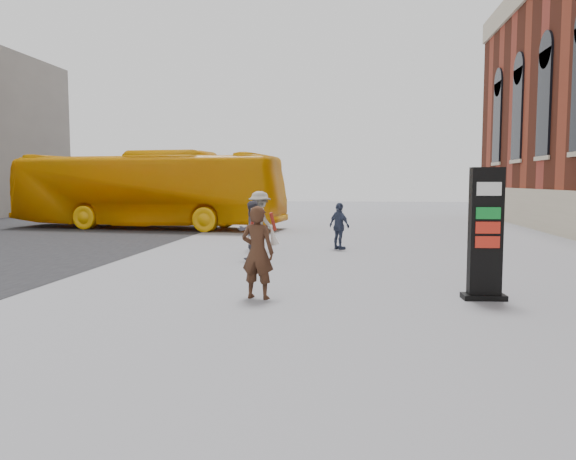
# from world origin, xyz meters

# --- Properties ---
(ground) EXTENTS (100.00, 100.00, 0.00)m
(ground) POSITION_xyz_m (0.00, 0.00, 0.00)
(ground) COLOR #9E9EA3
(info_pylon) EXTENTS (0.79, 0.43, 2.41)m
(info_pylon) POSITION_xyz_m (3.75, 0.84, 1.20)
(info_pylon) COLOR black
(info_pylon) RESTS_ON ground
(woman) EXTENTS (0.74, 0.70, 1.71)m
(woman) POSITION_xyz_m (-0.37, 0.44, 0.88)
(woman) COLOR #352314
(woman) RESTS_ON ground
(bus) EXTENTS (12.79, 4.41, 3.49)m
(bus) POSITION_xyz_m (-8.02, 15.14, 1.74)
(bus) COLOR orange
(bus) RESTS_ON road
(pedestrian_a) EXTENTS (0.99, 0.97, 1.61)m
(pedestrian_a) POSITION_xyz_m (-1.44, 5.55, 0.81)
(pedestrian_a) COLOR #393741
(pedestrian_a) RESTS_ON ground
(pedestrian_b) EXTENTS (1.34, 1.31, 1.84)m
(pedestrian_b) POSITION_xyz_m (-1.54, 7.57, 0.92)
(pedestrian_b) COLOR gray
(pedestrian_b) RESTS_ON ground
(pedestrian_c) EXTENTS (0.86, 0.88, 1.48)m
(pedestrian_c) POSITION_xyz_m (0.92, 8.09, 0.74)
(pedestrian_c) COLOR #333C56
(pedestrian_c) RESTS_ON ground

